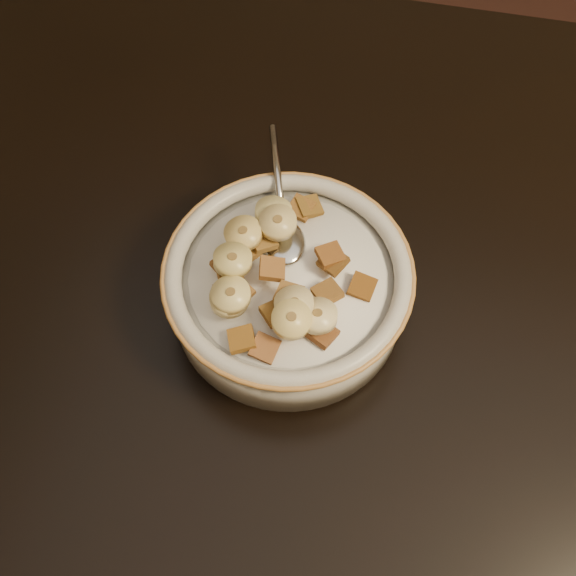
% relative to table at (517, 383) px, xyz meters
% --- Properties ---
extents(floor, '(4.00, 4.50, 0.10)m').
position_rel_table_xyz_m(floor, '(0.00, 0.00, -0.78)').
color(floor, '#422816').
rests_on(floor, ground).
extents(table, '(1.41, 0.91, 0.04)m').
position_rel_table_xyz_m(table, '(0.00, 0.00, 0.00)').
color(table, black).
rests_on(table, floor).
extents(chair, '(0.55, 0.55, 1.04)m').
position_rel_table_xyz_m(chair, '(0.07, 0.75, -0.21)').
color(chair, black).
rests_on(chair, floor).
extents(cereal_bowl, '(0.20, 0.20, 0.05)m').
position_rel_table_xyz_m(cereal_bowl, '(-0.21, 0.02, 0.04)').
color(cereal_bowl, silver).
rests_on(cereal_bowl, table).
extents(milk, '(0.16, 0.16, 0.00)m').
position_rel_table_xyz_m(milk, '(-0.21, 0.02, 0.07)').
color(milk, white).
rests_on(milk, cereal_bowl).
extents(spoon, '(0.05, 0.06, 0.01)m').
position_rel_table_xyz_m(spoon, '(-0.22, 0.05, 0.07)').
color(spoon, '#A1A3A5').
rests_on(spoon, cereal_bowl).
extents(cereal_square_0, '(0.03, 0.03, 0.01)m').
position_rel_table_xyz_m(cereal_square_0, '(-0.26, 0.02, 0.08)').
color(cereal_square_0, brown).
rests_on(cereal_square_0, milk).
extents(cereal_square_1, '(0.03, 0.03, 0.01)m').
position_rel_table_xyz_m(cereal_square_1, '(-0.23, 0.04, 0.08)').
color(cereal_square_1, olive).
rests_on(cereal_square_1, milk).
extents(cereal_square_2, '(0.03, 0.03, 0.01)m').
position_rel_table_xyz_m(cereal_square_2, '(-0.17, 0.04, 0.08)').
color(cereal_square_2, '#995A22').
rests_on(cereal_square_2, milk).
extents(cereal_square_3, '(0.03, 0.03, 0.01)m').
position_rel_table_xyz_m(cereal_square_3, '(-0.23, 0.07, 0.08)').
color(cereal_square_3, brown).
rests_on(cereal_square_3, milk).
extents(cereal_square_4, '(0.03, 0.03, 0.01)m').
position_rel_table_xyz_m(cereal_square_4, '(-0.25, -0.01, 0.08)').
color(cereal_square_4, brown).
rests_on(cereal_square_4, milk).
extents(cereal_square_5, '(0.03, 0.03, 0.01)m').
position_rel_table_xyz_m(cereal_square_5, '(-0.19, -0.02, 0.08)').
color(cereal_square_5, brown).
rests_on(cereal_square_5, milk).
extents(cereal_square_6, '(0.02, 0.02, 0.01)m').
position_rel_table_xyz_m(cereal_square_6, '(-0.22, 0.02, 0.09)').
color(cereal_square_6, brown).
rests_on(cereal_square_6, milk).
extents(cereal_square_7, '(0.03, 0.03, 0.01)m').
position_rel_table_xyz_m(cereal_square_7, '(-0.23, -0.04, 0.08)').
color(cereal_square_7, '#8F5718').
rests_on(cereal_square_7, milk).
extents(cereal_square_8, '(0.03, 0.03, 0.01)m').
position_rel_table_xyz_m(cereal_square_8, '(-0.17, -0.02, 0.07)').
color(cereal_square_8, brown).
rests_on(cereal_square_8, milk).
extents(cereal_square_9, '(0.02, 0.02, 0.01)m').
position_rel_table_xyz_m(cereal_square_9, '(-0.14, 0.02, 0.07)').
color(cereal_square_9, brown).
rests_on(cereal_square_9, milk).
extents(cereal_square_10, '(0.03, 0.03, 0.01)m').
position_rel_table_xyz_m(cereal_square_10, '(-0.17, 0.01, 0.08)').
color(cereal_square_10, olive).
rests_on(cereal_square_10, milk).
extents(cereal_square_11, '(0.03, 0.03, 0.01)m').
position_rel_table_xyz_m(cereal_square_11, '(-0.20, -0.02, 0.08)').
color(cereal_square_11, brown).
rests_on(cereal_square_11, milk).
extents(cereal_square_12, '(0.03, 0.03, 0.01)m').
position_rel_table_xyz_m(cereal_square_12, '(-0.17, 0.04, 0.08)').
color(cereal_square_12, brown).
rests_on(cereal_square_12, milk).
extents(cereal_square_13, '(0.03, 0.03, 0.01)m').
position_rel_table_xyz_m(cereal_square_13, '(-0.25, 0.01, 0.08)').
color(cereal_square_13, olive).
rests_on(cereal_square_13, milk).
extents(cereal_square_14, '(0.03, 0.03, 0.01)m').
position_rel_table_xyz_m(cereal_square_14, '(-0.20, 0.09, 0.07)').
color(cereal_square_14, brown).
rests_on(cereal_square_14, milk).
extents(cereal_square_15, '(0.02, 0.02, 0.01)m').
position_rel_table_xyz_m(cereal_square_15, '(-0.21, -0.05, 0.07)').
color(cereal_square_15, '#986034').
rests_on(cereal_square_15, milk).
extents(cereal_square_16, '(0.03, 0.03, 0.01)m').
position_rel_table_xyz_m(cereal_square_16, '(-0.24, -0.01, 0.08)').
color(cereal_square_16, brown).
rests_on(cereal_square_16, milk).
extents(cereal_square_17, '(0.02, 0.02, 0.01)m').
position_rel_table_xyz_m(cereal_square_17, '(-0.20, -0.00, 0.09)').
color(cereal_square_17, brown).
rests_on(cereal_square_17, milk).
extents(cereal_square_18, '(0.03, 0.03, 0.01)m').
position_rel_table_xyz_m(cereal_square_18, '(-0.21, -0.02, 0.08)').
color(cereal_square_18, brown).
rests_on(cereal_square_18, milk).
extents(cereal_square_19, '(0.03, 0.03, 0.01)m').
position_rel_table_xyz_m(cereal_square_19, '(-0.21, 0.09, 0.07)').
color(cereal_square_19, olive).
rests_on(cereal_square_19, milk).
extents(cereal_square_20, '(0.03, 0.03, 0.01)m').
position_rel_table_xyz_m(cereal_square_20, '(-0.24, 0.03, 0.08)').
color(cereal_square_20, brown).
rests_on(cereal_square_20, milk).
extents(banana_slice_0, '(0.04, 0.04, 0.01)m').
position_rel_table_xyz_m(banana_slice_0, '(-0.24, -0.02, 0.09)').
color(banana_slice_0, beige).
rests_on(banana_slice_0, milk).
extents(banana_slice_1, '(0.04, 0.04, 0.02)m').
position_rel_table_xyz_m(banana_slice_1, '(-0.25, 0.04, 0.09)').
color(banana_slice_1, '#F6D878').
rests_on(banana_slice_1, milk).
extents(banana_slice_2, '(0.04, 0.04, 0.01)m').
position_rel_table_xyz_m(banana_slice_2, '(-0.25, 0.01, 0.10)').
color(banana_slice_2, tan).
rests_on(banana_slice_2, milk).
extents(banana_slice_3, '(0.04, 0.04, 0.02)m').
position_rel_table_xyz_m(banana_slice_3, '(-0.17, -0.02, 0.09)').
color(banana_slice_3, '#FDE79E').
rests_on(banana_slice_3, milk).
extents(banana_slice_4, '(0.04, 0.04, 0.01)m').
position_rel_table_xyz_m(banana_slice_4, '(-0.23, 0.07, 0.09)').
color(banana_slice_4, '#FFF396').
rests_on(banana_slice_4, milk).
extents(banana_slice_5, '(0.04, 0.04, 0.01)m').
position_rel_table_xyz_m(banana_slice_5, '(-0.24, -0.02, 0.09)').
color(banana_slice_5, '#FFE981').
rests_on(banana_slice_5, milk).
extents(banana_slice_6, '(0.04, 0.04, 0.01)m').
position_rel_table_xyz_m(banana_slice_6, '(-0.19, -0.01, 0.09)').
color(banana_slice_6, '#FEE098').
rests_on(banana_slice_6, milk).
extents(banana_slice_7, '(0.03, 0.03, 0.01)m').
position_rel_table_xyz_m(banana_slice_7, '(-0.22, 0.06, 0.09)').
color(banana_slice_7, '#FFE18C').
rests_on(banana_slice_7, milk).
extents(banana_slice_8, '(0.04, 0.04, 0.01)m').
position_rel_table_xyz_m(banana_slice_8, '(-0.19, -0.03, 0.09)').
color(banana_slice_8, '#F2D87C').
rests_on(banana_slice_8, milk).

